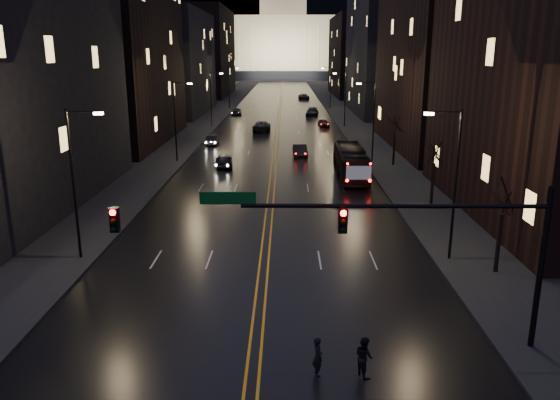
{
  "coord_description": "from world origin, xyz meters",
  "views": [
    {
      "loc": [
        1.23,
        -20.48,
        11.98
      ],
      "look_at": [
        0.91,
        12.31,
        3.1
      ],
      "focal_mm": 35.0,
      "sensor_mm": 36.0,
      "label": 1
    }
  ],
  "objects_px": {
    "receding_car_a": "(300,151)",
    "oncoming_car_a": "(224,161)",
    "bus": "(351,162)",
    "oncoming_car_b": "(213,140)",
    "pedestrian_b": "(364,356)",
    "traffic_signal": "(403,233)",
    "pedestrian_a": "(318,356)"
  },
  "relations": [
    {
      "from": "traffic_signal",
      "to": "oncoming_car_a",
      "type": "relative_size",
      "value": 4.02
    },
    {
      "from": "traffic_signal",
      "to": "oncoming_car_a",
      "type": "xyz_separation_m",
      "value": [
        -11.27,
        36.98,
        -4.37
      ]
    },
    {
      "from": "pedestrian_a",
      "to": "oncoming_car_a",
      "type": "bearing_deg",
      "value": -6.1
    },
    {
      "from": "traffic_signal",
      "to": "receding_car_a",
      "type": "distance_m",
      "value": 43.81
    },
    {
      "from": "traffic_signal",
      "to": "bus",
      "type": "distance_m",
      "value": 32.52
    },
    {
      "from": "oncoming_car_b",
      "to": "pedestrian_b",
      "type": "distance_m",
      "value": 55.27
    },
    {
      "from": "traffic_signal",
      "to": "oncoming_car_b",
      "type": "xyz_separation_m",
      "value": [
        -14.41,
        51.79,
        -4.44
      ]
    },
    {
      "from": "oncoming_car_a",
      "to": "pedestrian_a",
      "type": "relative_size",
      "value": 2.7
    },
    {
      "from": "oncoming_car_b",
      "to": "pedestrian_b",
      "type": "xyz_separation_m",
      "value": [
        12.75,
        -53.78,
        0.14
      ]
    },
    {
      "from": "pedestrian_a",
      "to": "bus",
      "type": "bearing_deg",
      "value": -26.09
    },
    {
      "from": "traffic_signal",
      "to": "pedestrian_b",
      "type": "height_order",
      "value": "traffic_signal"
    },
    {
      "from": "pedestrian_a",
      "to": "pedestrian_b",
      "type": "height_order",
      "value": "pedestrian_b"
    },
    {
      "from": "bus",
      "to": "pedestrian_b",
      "type": "height_order",
      "value": "bus"
    },
    {
      "from": "traffic_signal",
      "to": "bus",
      "type": "bearing_deg",
      "value": 86.86
    },
    {
      "from": "traffic_signal",
      "to": "pedestrian_a",
      "type": "relative_size",
      "value": 10.85
    },
    {
      "from": "bus",
      "to": "traffic_signal",
      "type": "bearing_deg",
      "value": -92.33
    },
    {
      "from": "traffic_signal",
      "to": "bus",
      "type": "height_order",
      "value": "traffic_signal"
    },
    {
      "from": "traffic_signal",
      "to": "oncoming_car_a",
      "type": "bearing_deg",
      "value": 106.94
    },
    {
      "from": "oncoming_car_b",
      "to": "pedestrian_b",
      "type": "bearing_deg",
      "value": 103.56
    },
    {
      "from": "pedestrian_b",
      "to": "bus",
      "type": "bearing_deg",
      "value": -31.22
    },
    {
      "from": "receding_car_a",
      "to": "pedestrian_b",
      "type": "xyz_separation_m",
      "value": [
        1.26,
        -45.49,
        0.09
      ]
    },
    {
      "from": "oncoming_car_a",
      "to": "bus",
      "type": "bearing_deg",
      "value": 152.32
    },
    {
      "from": "traffic_signal",
      "to": "pedestrian_a",
      "type": "bearing_deg",
      "value": -149.71
    },
    {
      "from": "bus",
      "to": "oncoming_car_a",
      "type": "xyz_separation_m",
      "value": [
        -13.03,
        4.7,
        -0.82
      ]
    },
    {
      "from": "bus",
      "to": "pedestrian_a",
      "type": "bearing_deg",
      "value": -97.8
    },
    {
      "from": "oncoming_car_a",
      "to": "oncoming_car_b",
      "type": "bearing_deg",
      "value": -85.88
    },
    {
      "from": "bus",
      "to": "oncoming_car_b",
      "type": "bearing_deg",
      "value": 130.47
    },
    {
      "from": "oncoming_car_a",
      "to": "oncoming_car_b",
      "type": "xyz_separation_m",
      "value": [
        -3.14,
        14.81,
        -0.07
      ]
    },
    {
      "from": "oncoming_car_a",
      "to": "pedestrian_a",
      "type": "bearing_deg",
      "value": 93.53
    },
    {
      "from": "oncoming_car_a",
      "to": "receding_car_a",
      "type": "distance_m",
      "value": 10.59
    },
    {
      "from": "bus",
      "to": "receding_car_a",
      "type": "distance_m",
      "value": 12.19
    },
    {
      "from": "receding_car_a",
      "to": "oncoming_car_a",
      "type": "bearing_deg",
      "value": -145.33
    }
  ]
}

